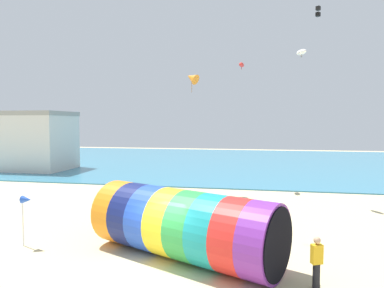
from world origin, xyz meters
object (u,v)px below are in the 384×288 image
object	(u,v)px
giant_inflatable_tube	(183,224)
beach_flag	(26,202)
kite_red_parafoil	(241,65)
kite_orange_delta	(192,78)
kite_black_box	(318,11)
kite_handler	(317,262)
kite_white_parafoil	(301,52)

from	to	relation	value
giant_inflatable_tube	beach_flag	world-z (taller)	giant_inflatable_tube
beach_flag	kite_red_parafoil	bearing A→B (deg)	61.27
kite_red_parafoil	kite_orange_delta	size ratio (longest dim) A/B	0.68
kite_red_parafoil	kite_orange_delta	distance (m)	4.68
kite_black_box	kite_red_parafoil	world-z (taller)	kite_black_box
giant_inflatable_tube	kite_black_box	bearing A→B (deg)	62.07
kite_handler	kite_white_parafoil	bearing A→B (deg)	85.85
kite_white_parafoil	kite_black_box	distance (m)	4.40
kite_handler	beach_flag	xyz separation A→B (m)	(-12.05, 1.76, 1.11)
kite_handler	kite_white_parafoil	distance (m)	16.02
kite_orange_delta	kite_red_parafoil	bearing A→B (deg)	32.41
kite_orange_delta	beach_flag	size ratio (longest dim) A/B	0.76
kite_handler	kite_white_parafoil	size ratio (longest dim) A/B	1.53
beach_flag	kite_white_parafoil	bearing A→B (deg)	40.71
giant_inflatable_tube	kite_red_parafoil	world-z (taller)	kite_red_parafoil
kite_handler	kite_orange_delta	distance (m)	18.74
giant_inflatable_tube	kite_orange_delta	xyz separation A→B (m)	(-2.22, 13.58, 7.68)
kite_handler	kite_red_parafoil	size ratio (longest dim) A/B	1.50
kite_orange_delta	kite_white_parafoil	bearing A→B (deg)	-16.32
giant_inflatable_tube	kite_handler	size ratio (longest dim) A/B	4.80
kite_handler	kite_black_box	world-z (taller)	kite_black_box
giant_inflatable_tube	kite_orange_delta	size ratio (longest dim) A/B	4.90
giant_inflatable_tube	kite_black_box	world-z (taller)	kite_black_box
giant_inflatable_tube	kite_black_box	xyz separation A→B (m)	(7.24, 13.65, 12.31)
kite_white_parafoil	beach_flag	size ratio (longest dim) A/B	0.51
kite_black_box	beach_flag	world-z (taller)	kite_black_box
giant_inflatable_tube	kite_orange_delta	world-z (taller)	kite_orange_delta
kite_handler	beach_flag	size ratio (longest dim) A/B	0.77
giant_inflatable_tube	kite_white_parafoil	world-z (taller)	kite_white_parafoil
kite_red_parafoil	beach_flag	bearing A→B (deg)	-118.73
beach_flag	kite_orange_delta	bearing A→B (deg)	69.95
kite_black_box	beach_flag	distance (m)	23.00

